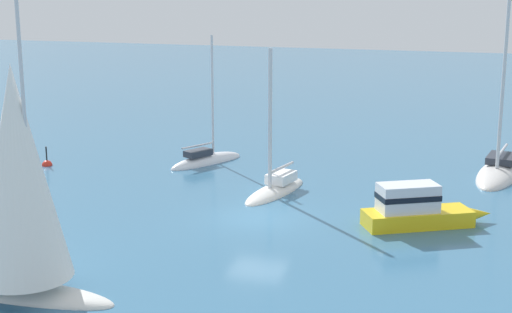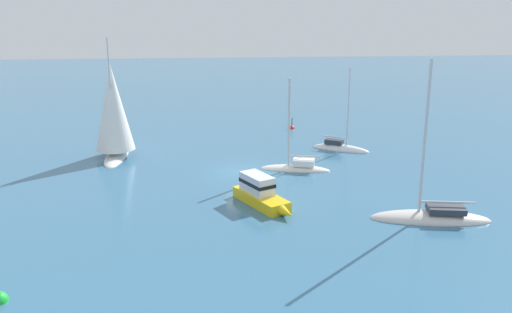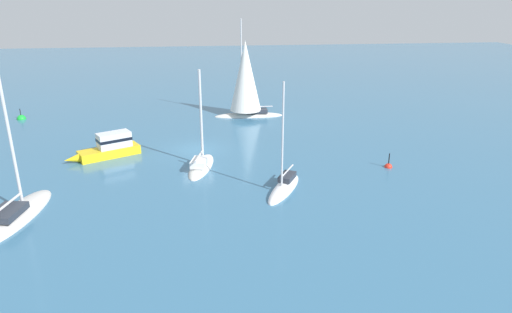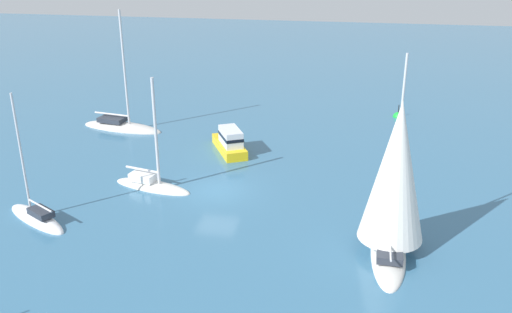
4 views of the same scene
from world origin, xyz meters
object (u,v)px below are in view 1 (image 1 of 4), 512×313
Objects in this scene: sloop at (499,172)px; sailboat_1 at (276,188)px; ketch at (206,161)px; channel_buoy at (47,165)px; powerboat at (417,209)px; sailboat at (18,188)px.

sailboat_1 is (6.74, -10.70, 0.07)m from sloop.
sloop is at bearing -53.86° from ketch.
powerboat is at bearing 76.53° from channel_buoy.
sailboat reaches higher than sloop.
sailboat is 16.71m from powerboat.
sloop is 25.12m from channel_buoy.
channel_buoy is at bearing 120.16° from sailboat.
ketch is (2.00, -16.12, -0.03)m from sloop.
sailboat reaches higher than powerboat.
ketch is 5.60× the size of channel_buoy.
sailboat_1 is at bearing -48.72° from sloop.
sloop is 10.76m from powerboat.
ketch reaches higher than sailboat_1.
sloop reaches higher than powerboat.
channel_buoy is at bearing 139.17° from ketch.
sailboat_1 is at bearing 83.24° from channel_buoy.
sailboat_1 is at bearing -102.14° from ketch.
sloop is 12.65m from sailboat_1.
sailboat_1 is at bearing 72.66° from sailboat.
channel_buoy is (-1.65, -13.90, -0.20)m from sailboat_1.
sailboat reaches higher than sailboat_1.
sailboat is 26.66m from sloop.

